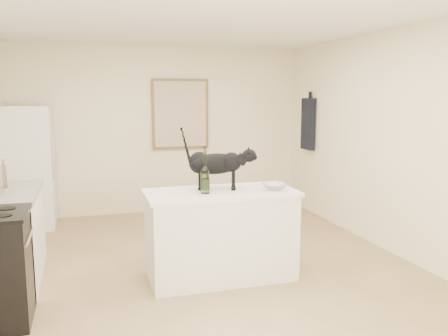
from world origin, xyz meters
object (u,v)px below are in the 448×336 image
(black_cat, at_px, (216,166))
(wine_bottle, at_px, (205,173))
(fridge, at_px, (27,168))
(glass_bowl, at_px, (274,187))

(black_cat, relative_size, wine_bottle, 1.65)
(fridge, bearing_deg, wine_bottle, -54.64)
(wine_bottle, bearing_deg, fridge, 125.36)
(fridge, xyz_separation_m, glass_bowl, (2.58, -2.65, 0.08))
(wine_bottle, distance_m, glass_bowl, 0.73)
(black_cat, bearing_deg, glass_bowl, -1.01)
(black_cat, height_order, glass_bowl, black_cat)
(black_cat, xyz_separation_m, wine_bottle, (-0.16, -0.17, -0.03))
(wine_bottle, bearing_deg, black_cat, 47.95)
(glass_bowl, bearing_deg, fridge, 134.22)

